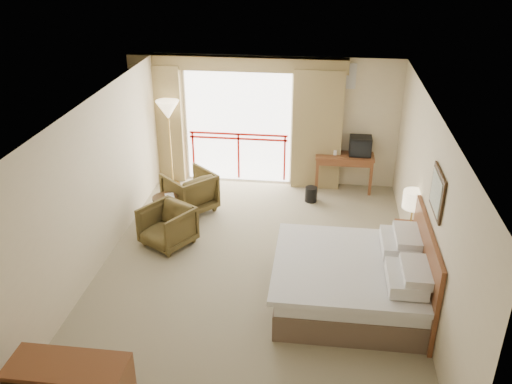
# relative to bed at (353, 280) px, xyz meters

# --- Properties ---
(floor) EXTENTS (7.00, 7.00, 0.00)m
(floor) POSITION_rel_bed_xyz_m (-1.50, 0.60, -0.38)
(floor) COLOR gray
(floor) RESTS_ON ground
(ceiling) EXTENTS (7.00, 7.00, 0.00)m
(ceiling) POSITION_rel_bed_xyz_m (-1.50, 0.60, 2.32)
(ceiling) COLOR white
(ceiling) RESTS_ON wall_back
(wall_back) EXTENTS (5.00, 0.00, 5.00)m
(wall_back) POSITION_rel_bed_xyz_m (-1.50, 4.10, 0.97)
(wall_back) COLOR beige
(wall_back) RESTS_ON ground
(wall_front) EXTENTS (5.00, 0.00, 5.00)m
(wall_front) POSITION_rel_bed_xyz_m (-1.50, -2.90, 0.97)
(wall_front) COLOR beige
(wall_front) RESTS_ON ground
(wall_left) EXTENTS (0.00, 7.00, 7.00)m
(wall_left) POSITION_rel_bed_xyz_m (-4.00, 0.60, 0.97)
(wall_left) COLOR beige
(wall_left) RESTS_ON ground
(wall_right) EXTENTS (0.00, 7.00, 7.00)m
(wall_right) POSITION_rel_bed_xyz_m (1.00, 0.60, 0.97)
(wall_right) COLOR beige
(wall_right) RESTS_ON ground
(balcony_door) EXTENTS (2.40, 0.00, 2.40)m
(balcony_door) POSITION_rel_bed_xyz_m (-2.30, 4.08, 0.82)
(balcony_door) COLOR white
(balcony_door) RESTS_ON wall_back
(balcony_railing) EXTENTS (2.09, 0.03, 1.02)m
(balcony_railing) POSITION_rel_bed_xyz_m (-2.30, 4.06, 0.44)
(balcony_railing) COLOR red
(balcony_railing) RESTS_ON wall_back
(curtain_left) EXTENTS (1.00, 0.26, 2.50)m
(curtain_left) POSITION_rel_bed_xyz_m (-3.95, 3.95, 0.87)
(curtain_left) COLOR olive
(curtain_left) RESTS_ON wall_back
(curtain_right) EXTENTS (1.00, 0.26, 2.50)m
(curtain_right) POSITION_rel_bed_xyz_m (-0.65, 3.95, 0.87)
(curtain_right) COLOR olive
(curtain_right) RESTS_ON wall_back
(valance) EXTENTS (4.40, 0.22, 0.28)m
(valance) POSITION_rel_bed_xyz_m (-2.30, 3.98, 2.17)
(valance) COLOR olive
(valance) RESTS_ON wall_back
(hvac_vent) EXTENTS (0.50, 0.04, 0.50)m
(hvac_vent) POSITION_rel_bed_xyz_m (-0.20, 4.07, 1.97)
(hvac_vent) COLOR silver
(hvac_vent) RESTS_ON wall_back
(bed) EXTENTS (2.13, 2.06, 0.97)m
(bed) POSITION_rel_bed_xyz_m (0.00, 0.00, 0.00)
(bed) COLOR brown
(bed) RESTS_ON floor
(headboard) EXTENTS (0.06, 2.10, 1.30)m
(headboard) POSITION_rel_bed_xyz_m (0.96, 0.00, 0.27)
(headboard) COLOR brown
(headboard) RESTS_ON wall_right
(framed_art) EXTENTS (0.04, 0.72, 0.60)m
(framed_art) POSITION_rel_bed_xyz_m (0.97, 0.00, 1.47)
(framed_art) COLOR black
(framed_art) RESTS_ON wall_right
(nightstand) EXTENTS (0.49, 0.57, 0.66)m
(nightstand) POSITION_rel_bed_xyz_m (0.92, 1.16, -0.05)
(nightstand) COLOR brown
(nightstand) RESTS_ON floor
(table_lamp) EXTENTS (0.34, 0.34, 0.60)m
(table_lamp) POSITION_rel_bed_xyz_m (0.92, 1.21, 0.75)
(table_lamp) COLOR tan
(table_lamp) RESTS_ON nightstand
(phone) EXTENTS (0.19, 0.15, 0.08)m
(phone) POSITION_rel_bed_xyz_m (0.87, 1.01, 0.32)
(phone) COLOR black
(phone) RESTS_ON nightstand
(desk) EXTENTS (1.19, 0.57, 0.78)m
(desk) POSITION_rel_bed_xyz_m (-0.06, 3.94, 0.23)
(desk) COLOR brown
(desk) RESTS_ON floor
(tv) EXTENTS (0.44, 0.35, 0.40)m
(tv) POSITION_rel_bed_xyz_m (0.24, 3.88, 0.59)
(tv) COLOR black
(tv) RESTS_ON desk
(coffee_maker) EXTENTS (0.14, 0.14, 0.28)m
(coffee_maker) POSITION_rel_bed_xyz_m (-0.41, 3.89, 0.54)
(coffee_maker) COLOR black
(coffee_maker) RESTS_ON desk
(cup) EXTENTS (0.09, 0.09, 0.11)m
(cup) POSITION_rel_bed_xyz_m (-0.26, 3.84, 0.45)
(cup) COLOR white
(cup) RESTS_ON desk
(wastebasket) EXTENTS (0.31, 0.31, 0.30)m
(wastebasket) POSITION_rel_bed_xyz_m (-0.70, 3.21, -0.22)
(wastebasket) COLOR black
(wastebasket) RESTS_ON floor
(armchair_far) EXTENTS (1.20, 1.19, 0.78)m
(armchair_far) POSITION_rel_bed_xyz_m (-3.02, 2.55, -0.38)
(armchair_far) COLOR #43361B
(armchair_far) RESTS_ON floor
(armchair_near) EXTENTS (1.06, 1.07, 0.71)m
(armchair_near) POSITION_rel_bed_xyz_m (-3.10, 1.24, -0.38)
(armchair_near) COLOR #43361B
(armchair_near) RESTS_ON floor
(side_table) EXTENTS (0.47, 0.47, 0.52)m
(side_table) POSITION_rel_bed_xyz_m (-3.34, 2.01, -0.02)
(side_table) COLOR black
(side_table) RESTS_ON floor
(book) EXTENTS (0.23, 0.26, 0.02)m
(book) POSITION_rel_bed_xyz_m (-3.34, 2.01, 0.14)
(book) COLOR white
(book) RESTS_ON side_table
(floor_lamp) EXTENTS (0.47, 0.47, 1.85)m
(floor_lamp) POSITION_rel_bed_xyz_m (-3.65, 3.62, 1.21)
(floor_lamp) COLOR tan
(floor_lamp) RESTS_ON floor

